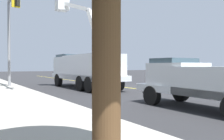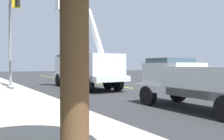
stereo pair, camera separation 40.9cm
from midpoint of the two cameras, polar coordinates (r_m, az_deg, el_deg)
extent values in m
plane|color=#2D2D30|center=(19.01, 2.83, -4.17)|extent=(120.00, 120.00, 0.00)
cube|color=#B2ADA3|center=(15.78, -24.35, -5.12)|extent=(60.11, 6.77, 0.12)
cube|color=yellow|center=(19.01, 2.83, -4.16)|extent=(49.94, 2.81, 0.01)
cube|color=white|center=(17.79, -5.86, -1.63)|extent=(8.32, 2.93, 0.36)
cube|color=white|center=(20.16, -9.14, 0.86)|extent=(2.74, 2.49, 1.60)
cube|color=#384C56|center=(20.36, -9.36, 2.84)|extent=(1.91, 2.19, 0.64)
cube|color=white|center=(16.89, -4.40, 0.67)|extent=(5.37, 2.77, 1.80)
cube|color=white|center=(16.19, -3.60, 9.58)|extent=(1.50, 0.84, 3.23)
cube|color=white|center=(17.99, -8.58, 15.29)|extent=(2.79, 1.37, 1.20)
cube|color=white|center=(19.10, -11.57, 15.43)|extent=(0.90, 0.90, 0.90)
cylinder|color=black|center=(20.02, -12.38, -2.44)|extent=(1.06, 0.39, 1.04)
cylinder|color=black|center=(20.88, -6.54, -2.28)|extent=(1.06, 0.39, 1.04)
cylinder|color=black|center=(16.00, -7.16, -3.29)|extent=(1.06, 0.39, 1.04)
cylinder|color=black|center=(17.06, -0.27, -3.02)|extent=(1.06, 0.39, 1.04)
cylinder|color=black|center=(14.82, -5.03, -3.63)|extent=(1.06, 0.39, 1.04)
cylinder|color=black|center=(15.96, 2.20, -3.30)|extent=(1.06, 0.39, 1.04)
cube|color=silver|center=(9.76, 21.51, -4.77)|extent=(5.70, 2.39, 0.30)
cube|color=silver|center=(10.50, 16.12, -1.33)|extent=(2.12, 2.04, 1.10)
cube|color=#384C56|center=(10.62, 15.34, 1.29)|extent=(1.44, 1.83, 0.56)
cube|color=silver|center=(9.16, 26.60, -2.68)|extent=(3.47, 2.27, 1.10)
cylinder|color=black|center=(10.34, 10.01, -6.23)|extent=(0.85, 0.34, 0.84)
cylinder|color=black|center=(11.68, 16.96, -5.43)|extent=(0.85, 0.34, 0.84)
cube|color=tan|center=(27.36, -2.38, -0.92)|extent=(4.89, 2.15, 0.70)
cube|color=#384C56|center=(27.48, -2.53, 0.33)|extent=(3.54, 1.85, 0.60)
cylinder|color=black|center=(26.43, 0.98, -1.97)|extent=(0.69, 0.28, 0.68)
cylinder|color=black|center=(25.54, -2.24, -2.07)|extent=(0.69, 0.28, 0.68)
cylinder|color=black|center=(29.22, -2.50, -1.68)|extent=(0.69, 0.28, 0.68)
cylinder|color=black|center=(28.42, -5.50, -1.76)|extent=(0.69, 0.28, 0.68)
cube|color=black|center=(15.05, 9.07, -5.48)|extent=(0.40, 0.40, 0.04)
cone|color=orange|center=(15.01, 9.08, -4.16)|extent=(0.32, 0.32, 0.66)
cylinder|color=white|center=(15.01, 9.08, -3.91)|extent=(0.20, 0.20, 0.08)
cube|color=black|center=(22.79, -6.16, -3.26)|extent=(0.40, 0.40, 0.04)
cone|color=orange|center=(22.76, -6.16, -2.23)|extent=(0.32, 0.32, 0.78)
cylinder|color=white|center=(22.76, -6.16, -2.04)|extent=(0.20, 0.20, 0.08)
cylinder|color=gray|center=(20.48, -23.33, 7.09)|extent=(0.22, 0.22, 7.83)
cube|color=gold|center=(18.16, -22.00, 15.58)|extent=(0.15, 0.57, 1.00)
cube|color=black|center=(18.17, -21.68, 15.57)|extent=(0.22, 0.33, 0.84)
cylinder|color=brown|center=(2.56, -4.70, -2.43)|extent=(0.32, 0.32, 3.14)
camera|label=1|loc=(0.20, -89.35, 0.01)|focal=36.98mm
camera|label=2|loc=(0.20, 90.65, -0.01)|focal=36.98mm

